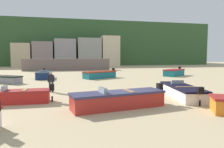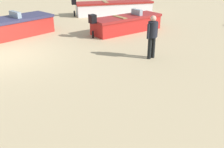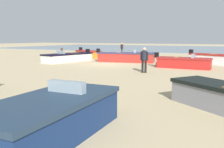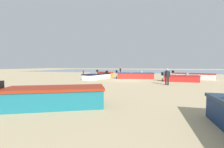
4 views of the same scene
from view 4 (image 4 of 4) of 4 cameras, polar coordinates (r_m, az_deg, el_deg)
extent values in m
plane|color=tan|center=(19.00, 6.04, -2.44)|extent=(160.00, 160.00, 0.00)
cube|color=gray|center=(54.72, 13.08, 1.23)|extent=(80.00, 36.00, 0.06)
cube|color=white|center=(23.25, 29.53, -0.90)|extent=(5.20, 2.98, 0.74)
cube|color=maroon|center=(23.23, 29.56, 0.16)|extent=(5.32, 3.09, 0.12)
cube|color=black|center=(23.79, 23.03, 0.82)|extent=(0.38, 0.40, 0.40)
cylinder|color=black|center=(23.83, 22.99, -1.09)|extent=(0.13, 0.13, 0.37)
cube|color=#99794C|center=(23.33, 28.01, 0.33)|extent=(0.59, 1.02, 0.08)
cube|color=#196978|center=(7.15, -21.45, -8.95)|extent=(4.50, 3.25, 0.80)
cube|color=maroon|center=(7.07, -21.53, -5.32)|extent=(4.62, 3.36, 0.12)
cylinder|color=black|center=(8.00, -38.08, -9.59)|extent=(0.13, 0.13, 0.40)
cube|color=red|center=(18.88, 25.59, -1.76)|extent=(3.79, 1.19, 0.67)
cube|color=maroon|center=(18.85, 25.62, -0.55)|extent=(3.89, 1.27, 0.12)
cube|color=black|center=(18.67, 19.34, 0.10)|extent=(0.28, 0.32, 0.40)
cylinder|color=black|center=(18.72, 19.30, -2.18)|extent=(0.10, 0.10, 0.34)
cube|color=#8C9EA8|center=(18.95, 27.61, 0.02)|extent=(0.21, 0.68, 0.28)
cube|color=olive|center=(18.79, 24.20, -0.38)|extent=(0.25, 0.97, 0.08)
cube|color=white|center=(20.66, -5.79, -1.06)|extent=(2.41, 5.32, 0.66)
cube|color=black|center=(20.64, -5.80, 0.02)|extent=(2.51, 5.43, 0.12)
cube|color=black|center=(22.97, -2.07, 0.81)|extent=(0.37, 0.33, 0.40)
cylinder|color=black|center=(23.02, -2.07, -1.02)|extent=(0.12, 0.12, 0.33)
cube|color=#8C9EA8|center=(19.88, -7.21, 0.47)|extent=(0.93, 0.36, 0.28)
cube|color=olive|center=(21.17, -4.85, 0.24)|extent=(1.30, 0.47, 0.08)
cube|color=orange|center=(25.33, -3.27, -0.21)|extent=(3.58, 2.85, 0.71)
cube|color=maroon|center=(25.31, -3.27, 0.72)|extent=(3.71, 2.96, 0.12)
cube|color=black|center=(26.68, -5.87, 1.23)|extent=(0.40, 0.41, 0.40)
cylinder|color=black|center=(26.72, -5.87, -0.42)|extent=(0.14, 0.14, 0.35)
cube|color=#B12A23|center=(21.28, 9.20, -0.81)|extent=(5.30, 2.30, 0.78)
cube|color=#323151|center=(21.25, 9.21, 0.40)|extent=(5.41, 2.40, 0.12)
cube|color=black|center=(21.29, 1.82, 0.93)|extent=(0.33, 0.36, 0.40)
cylinder|color=black|center=(21.34, 1.82, -1.28)|extent=(0.12, 0.12, 0.39)
cube|color=#8C9EA8|center=(21.30, 11.63, 0.92)|extent=(0.35, 0.87, 0.28)
cube|color=#9C6B49|center=(21.23, 7.49, 0.55)|extent=(0.45, 1.22, 0.08)
cylinder|color=#482A19|center=(28.00, -11.28, 0.37)|extent=(0.25, 0.25, 1.00)
cylinder|color=black|center=(15.11, 21.35, -2.56)|extent=(0.14, 0.14, 0.82)
cylinder|color=black|center=(15.09, 20.60, -2.55)|extent=(0.14, 0.14, 0.82)
cylinder|color=black|center=(15.04, 21.03, 0.10)|extent=(0.35, 0.35, 0.58)
cylinder|color=black|center=(15.07, 21.86, -0.06)|extent=(0.09, 0.09, 0.54)
cylinder|color=black|center=(15.03, 20.19, -0.04)|extent=(0.09, 0.09, 0.54)
sphere|color=tan|center=(15.03, 21.06, 1.62)|extent=(0.23, 0.23, 0.22)
cylinder|color=black|center=(30.21, 3.28, 0.46)|extent=(0.19, 0.19, 0.82)
cylinder|color=black|center=(30.01, 3.37, 0.44)|extent=(0.19, 0.19, 0.82)
cylinder|color=black|center=(30.08, 3.33, 1.78)|extent=(0.46, 0.46, 0.58)
cylinder|color=black|center=(30.30, 3.24, 1.72)|extent=(0.12, 0.12, 0.54)
cylinder|color=black|center=(29.87, 3.42, 1.69)|extent=(0.12, 0.12, 0.54)
sphere|color=tan|center=(30.08, 3.33, 2.54)|extent=(0.29, 0.29, 0.22)
camera|label=1|loc=(31.91, 16.90, 4.80)|focal=33.19mm
camera|label=2|loc=(10.27, -16.18, 11.80)|focal=40.81mm
camera|label=3|loc=(6.34, 104.78, 1.86)|focal=39.25mm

